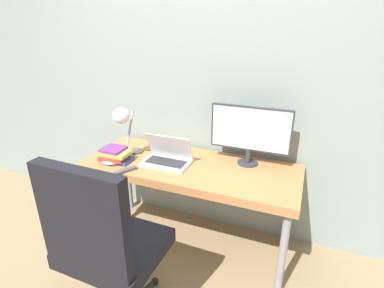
# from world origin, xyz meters

# --- Properties ---
(ground_plane) EXTENTS (12.00, 12.00, 0.00)m
(ground_plane) POSITION_xyz_m (0.00, 0.00, 0.00)
(ground_plane) COLOR #937A56
(wall_back) EXTENTS (8.00, 0.05, 2.60)m
(wall_back) POSITION_xyz_m (0.00, 0.68, 1.30)
(wall_back) COLOR gray
(wall_back) RESTS_ON ground_plane
(desk) EXTENTS (1.57, 0.62, 0.71)m
(desk) POSITION_xyz_m (0.00, 0.31, 0.64)
(desk) COLOR #B77542
(desk) RESTS_ON ground_plane
(laptop) EXTENTS (0.35, 0.22, 0.21)m
(laptop) POSITION_xyz_m (-0.17, 0.27, 0.75)
(laptop) COLOR silver
(laptop) RESTS_ON desk
(monitor) EXTENTS (0.57, 0.15, 0.43)m
(monitor) POSITION_xyz_m (0.39, 0.49, 0.96)
(monitor) COLOR #333338
(monitor) RESTS_ON desk
(desk_lamp) EXTENTS (0.12, 0.27, 0.41)m
(desk_lamp) POSITION_xyz_m (-0.49, 0.22, 1.02)
(desk_lamp) COLOR #4C4C51
(desk_lamp) RESTS_ON desk
(office_chair) EXTENTS (0.56, 0.56, 1.09)m
(office_chair) POSITION_xyz_m (-0.16, -0.52, 0.62)
(office_chair) COLOR black
(office_chair) RESTS_ON ground_plane
(book_stack) EXTENTS (0.23, 0.19, 0.10)m
(book_stack) POSITION_xyz_m (-0.55, 0.16, 0.76)
(book_stack) COLOR #334C8C
(book_stack) RESTS_ON desk
(tv_remote) EXTENTS (0.11, 0.16, 0.02)m
(tv_remote) POSITION_xyz_m (-0.38, 0.04, 0.72)
(tv_remote) COLOR #4C4C51
(tv_remote) RESTS_ON desk
(game_controller) EXTENTS (0.14, 0.11, 0.04)m
(game_controller) POSITION_xyz_m (-0.56, 0.11, 0.73)
(game_controller) COLOR white
(game_controller) RESTS_ON desk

